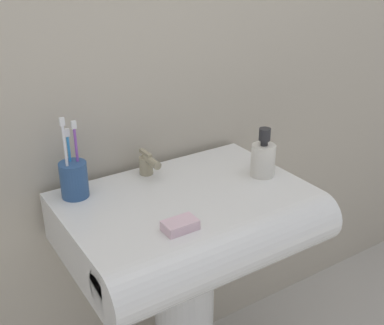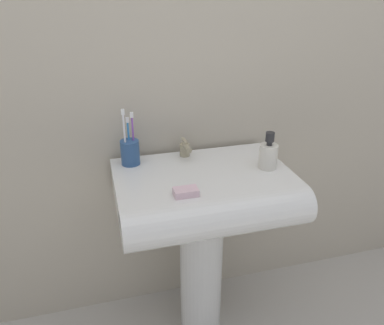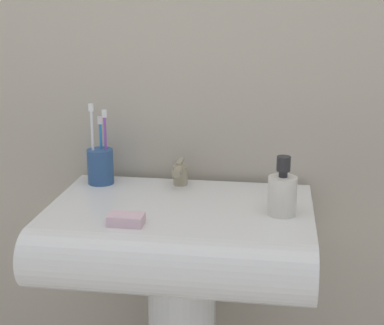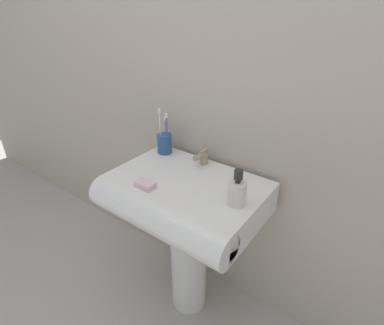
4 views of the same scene
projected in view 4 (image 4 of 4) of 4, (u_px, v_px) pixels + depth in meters
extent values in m
plane|color=#ADA89E|center=(189.00, 300.00, 1.60)|extent=(6.00, 6.00, 0.00)
cube|color=#B7AD99|center=(224.00, 59.00, 1.20)|extent=(5.00, 0.05, 2.40)
cylinder|color=white|center=(189.00, 258.00, 1.45)|extent=(0.17, 0.17, 0.62)
cube|color=white|center=(188.00, 193.00, 1.27)|extent=(0.64, 0.40, 0.14)
cylinder|color=white|center=(157.00, 217.00, 1.13)|extent=(0.64, 0.14, 0.14)
cylinder|color=tan|center=(204.00, 158.00, 1.35)|extent=(0.04, 0.04, 0.05)
cylinder|color=tan|center=(199.00, 156.00, 1.31)|extent=(0.02, 0.07, 0.02)
cube|color=tan|center=(204.00, 151.00, 1.33)|extent=(0.01, 0.06, 0.01)
cylinder|color=#2D5184|center=(165.00, 144.00, 1.44)|extent=(0.07, 0.07, 0.09)
cylinder|color=white|center=(160.00, 132.00, 1.41)|extent=(0.01, 0.01, 0.19)
cube|color=white|center=(159.00, 111.00, 1.37)|extent=(0.01, 0.01, 0.02)
cylinder|color=purple|center=(167.00, 134.00, 1.41)|extent=(0.01, 0.01, 0.17)
cube|color=white|center=(166.00, 115.00, 1.37)|extent=(0.01, 0.01, 0.02)
cylinder|color=#338CD8|center=(166.00, 135.00, 1.43)|extent=(0.01, 0.01, 0.15)
cube|color=white|center=(165.00, 118.00, 1.39)|extent=(0.01, 0.01, 0.02)
cylinder|color=silver|center=(237.00, 193.00, 1.07)|extent=(0.07, 0.07, 0.09)
cylinder|color=#262628|center=(238.00, 181.00, 1.04)|extent=(0.02, 0.02, 0.01)
cylinder|color=#262628|center=(238.00, 174.00, 1.03)|extent=(0.03, 0.03, 0.03)
cube|color=silver|center=(145.00, 185.00, 1.18)|extent=(0.08, 0.05, 0.02)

